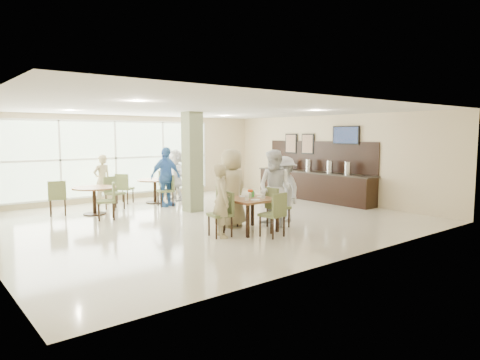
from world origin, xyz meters
TOP-DOWN VIEW (x-y plane):
  - ground at (0.00, 0.00)m, footprint 10.00×10.00m
  - room_shell at (0.00, 0.00)m, footprint 10.00×10.00m
  - window_bank at (-0.50, 4.46)m, footprint 7.00×0.04m
  - column at (0.40, 1.20)m, footprint 0.45×0.45m
  - main_table at (0.02, -1.79)m, footprint 1.02×1.02m
  - round_table_left at (-1.98, 2.43)m, footprint 1.16×1.16m
  - round_table_right at (0.25, 3.21)m, footprint 1.11×1.11m
  - chairs_main_table at (0.01, -1.78)m, footprint 2.11×2.01m
  - chairs_table_left at (-2.01, 2.43)m, footprint 2.14×1.95m
  - chairs_table_right at (0.22, 3.28)m, footprint 2.11×1.87m
  - tabletop_clutter at (0.07, -1.82)m, footprint 0.70×0.77m
  - buffet_counter at (4.70, 0.51)m, footprint 0.64×4.70m
  - wall_tv at (4.94, -0.60)m, footprint 0.06×1.00m
  - framed_art_a at (4.95, 1.00)m, footprint 0.05×0.55m
  - framed_art_b at (4.95, 1.80)m, footprint 0.05×0.55m
  - teen_left at (-0.80, -1.82)m, footprint 0.55×0.66m
  - teen_far at (0.01, -1.13)m, footprint 0.97×0.63m
  - teen_right at (0.81, -1.76)m, footprint 0.87×1.01m
  - teen_standing at (1.44, -1.45)m, footprint 0.83×1.16m
  - adult_a at (0.20, 2.40)m, footprint 1.13×0.74m
  - adult_b at (1.06, 3.32)m, footprint 0.72×1.58m
  - adult_standing at (-1.23, 3.79)m, footprint 0.62×0.46m

SIDE VIEW (x-z plane):
  - ground at x=0.00m, z-range 0.00..0.00m
  - chairs_main_table at x=0.01m, z-range 0.00..0.95m
  - chairs_table_left at x=-2.01m, z-range 0.00..0.95m
  - chairs_table_right at x=0.22m, z-range 0.00..0.95m
  - buffet_counter at x=4.70m, z-range -0.42..1.53m
  - round_table_right at x=0.25m, z-range 0.20..0.95m
  - round_table_left at x=-1.98m, z-range 0.21..0.96m
  - main_table at x=0.02m, z-range 0.29..1.04m
  - adult_standing at x=-1.23m, z-range 0.00..1.56m
  - teen_left at x=-0.80m, z-range 0.00..1.57m
  - tabletop_clutter at x=0.07m, z-range 0.71..0.91m
  - teen_standing at x=1.44m, z-range 0.00..1.63m
  - adult_b at x=1.06m, z-range 0.00..1.68m
  - adult_a at x=0.20m, z-range 0.00..1.80m
  - teen_right at x=0.81m, z-range 0.00..1.82m
  - teen_far at x=0.01m, z-range 0.00..1.84m
  - window_bank at x=-0.50m, z-range -2.10..4.90m
  - column at x=0.40m, z-range 0.00..2.80m
  - room_shell at x=0.00m, z-range -3.30..6.70m
  - framed_art_a at x=4.95m, z-range 1.50..2.20m
  - framed_art_b at x=4.95m, z-range 1.50..2.20m
  - wall_tv at x=4.94m, z-range 1.86..2.44m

